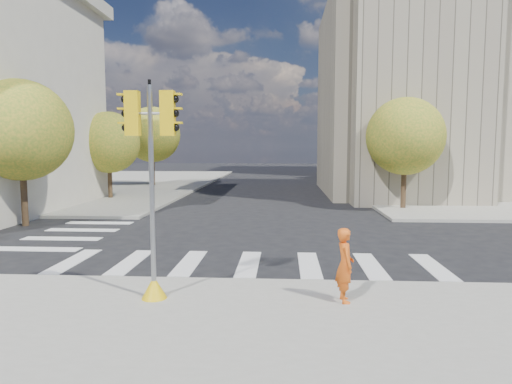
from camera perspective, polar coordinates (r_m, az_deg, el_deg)
ground at (r=15.74m, az=0.01°, el=-7.15°), size 160.00×160.00×0.00m
sidewalk_far_right at (r=45.64m, az=28.17°, el=0.72°), size 28.00×40.00×0.15m
sidewalk_far_left at (r=46.44m, az=-23.32°, el=1.00°), size 28.00×40.00×0.15m
civic_building at (r=37.62m, az=26.91°, el=10.83°), size 26.00×16.00×19.39m
office_tower at (r=62.14m, az=24.21°, el=15.87°), size 20.00×18.00×30.00m
tree_lw_near at (r=22.46m, az=-27.33°, el=6.86°), size 4.40×4.40×6.41m
tree_lw_mid at (r=31.47m, az=-17.92°, el=5.90°), size 4.00×4.00×5.77m
tree_lw_far at (r=40.96m, az=-12.82°, el=7.01°), size 4.80×4.80×6.95m
tree_re_near at (r=26.16m, az=18.15°, el=6.62°), size 4.20×4.20×6.16m
tree_re_mid at (r=37.90m, az=13.56°, el=6.83°), size 4.60×4.60×6.66m
tree_re_far at (r=49.76m, az=11.13°, el=6.01°), size 4.00×4.00×5.88m
lamp_near at (r=30.18m, az=17.18°, el=7.49°), size 0.35×0.18×8.11m
lamp_far at (r=43.91m, az=12.84°, el=6.96°), size 0.35×0.18×8.11m
traffic_signal at (r=10.17m, az=-12.84°, el=-1.91°), size 1.06×0.56×4.77m
photographer at (r=10.14m, az=11.05°, el=-8.94°), size 0.45×0.63×1.62m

